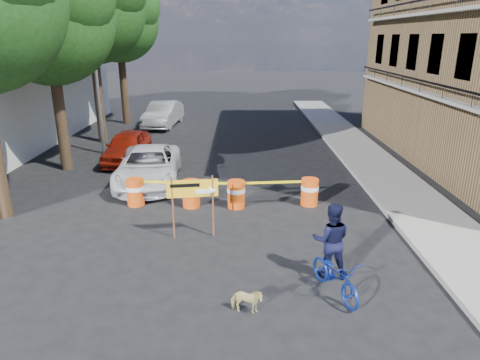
{
  "coord_description": "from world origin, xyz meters",
  "views": [
    {
      "loc": [
        0.46,
        -10.22,
        5.29
      ],
      "look_at": [
        0.47,
        1.65,
        1.3
      ],
      "focal_mm": 32.0,
      "sensor_mm": 36.0,
      "label": 1
    }
  ],
  "objects_px": {
    "suv_white": "(149,166)",
    "sedan_red": "(127,147)",
    "barrel_far_left": "(135,191)",
    "sedan_silver": "(163,114)",
    "bicycle": "(337,258)",
    "pedestrian": "(331,240)",
    "barrel_mid_left": "(191,193)",
    "barrel_mid_right": "(236,194)",
    "barrel_far_right": "(310,191)",
    "dog": "(247,301)",
    "detour_sign": "(199,193)"
  },
  "relations": [
    {
      "from": "bicycle",
      "to": "suv_white",
      "type": "relative_size",
      "value": 0.36
    },
    {
      "from": "barrel_far_right",
      "to": "bicycle",
      "type": "bearing_deg",
      "value": -92.82
    },
    {
      "from": "barrel_far_right",
      "to": "suv_white",
      "type": "xyz_separation_m",
      "value": [
        -5.73,
        2.22,
        0.2
      ]
    },
    {
      "from": "bicycle",
      "to": "barrel_mid_right",
      "type": "bearing_deg",
      "value": 92.46
    },
    {
      "from": "detour_sign",
      "to": "sedan_red",
      "type": "distance_m",
      "value": 8.56
    },
    {
      "from": "barrel_far_left",
      "to": "sedan_red",
      "type": "height_order",
      "value": "sedan_red"
    },
    {
      "from": "dog",
      "to": "sedan_silver",
      "type": "relative_size",
      "value": 0.15
    },
    {
      "from": "bicycle",
      "to": "sedan_silver",
      "type": "bearing_deg",
      "value": 89.21
    },
    {
      "from": "pedestrian",
      "to": "bicycle",
      "type": "height_order",
      "value": "pedestrian"
    },
    {
      "from": "barrel_mid_left",
      "to": "dog",
      "type": "xyz_separation_m",
      "value": [
        1.72,
        -5.7,
        -0.19
      ]
    },
    {
      "from": "sedan_red",
      "to": "barrel_far_left",
      "type": "bearing_deg",
      "value": -73.03
    },
    {
      "from": "sedan_silver",
      "to": "barrel_mid_left",
      "type": "bearing_deg",
      "value": -70.83
    },
    {
      "from": "barrel_far_left",
      "to": "bicycle",
      "type": "relative_size",
      "value": 0.52
    },
    {
      "from": "barrel_far_left",
      "to": "suv_white",
      "type": "bearing_deg",
      "value": 90.01
    },
    {
      "from": "barrel_far_left",
      "to": "sedan_silver",
      "type": "height_order",
      "value": "sedan_silver"
    },
    {
      "from": "pedestrian",
      "to": "barrel_mid_left",
      "type": "bearing_deg",
      "value": -41.69
    },
    {
      "from": "sedan_silver",
      "to": "detour_sign",
      "type": "bearing_deg",
      "value": -70.97
    },
    {
      "from": "dog",
      "to": "sedan_red",
      "type": "relative_size",
      "value": 0.17
    },
    {
      "from": "barrel_far_right",
      "to": "bicycle",
      "type": "distance_m",
      "value": 5.2
    },
    {
      "from": "barrel_mid_left",
      "to": "bicycle",
      "type": "bearing_deg",
      "value": -54.22
    },
    {
      "from": "barrel_far_left",
      "to": "barrel_far_right",
      "type": "relative_size",
      "value": 1.0
    },
    {
      "from": "barrel_mid_left",
      "to": "barrel_far_right",
      "type": "bearing_deg",
      "value": 2.21
    },
    {
      "from": "barrel_mid_left",
      "to": "suv_white",
      "type": "distance_m",
      "value": 3.01
    },
    {
      "from": "detour_sign",
      "to": "suv_white",
      "type": "distance_m",
      "value": 5.19
    },
    {
      "from": "barrel_mid_right",
      "to": "dog",
      "type": "height_order",
      "value": "barrel_mid_right"
    },
    {
      "from": "dog",
      "to": "sedan_red",
      "type": "bearing_deg",
      "value": 35.95
    },
    {
      "from": "barrel_far_left",
      "to": "sedan_red",
      "type": "distance_m",
      "value": 5.47
    },
    {
      "from": "pedestrian",
      "to": "sedan_silver",
      "type": "relative_size",
      "value": 0.39
    },
    {
      "from": "pedestrian",
      "to": "sedan_silver",
      "type": "xyz_separation_m",
      "value": [
        -6.8,
        17.58,
        -0.14
      ]
    },
    {
      "from": "barrel_mid_right",
      "to": "barrel_far_right",
      "type": "relative_size",
      "value": 1.0
    },
    {
      "from": "barrel_mid_left",
      "to": "detour_sign",
      "type": "distance_m",
      "value": 2.42
    },
    {
      "from": "detour_sign",
      "to": "pedestrian",
      "type": "bearing_deg",
      "value": -39.96
    },
    {
      "from": "suv_white",
      "to": "barrel_mid_right",
      "type": "bearing_deg",
      "value": -41.63
    },
    {
      "from": "barrel_far_left",
      "to": "dog",
      "type": "bearing_deg",
      "value": -58.62
    },
    {
      "from": "barrel_far_left",
      "to": "sedan_silver",
      "type": "relative_size",
      "value": 0.2
    },
    {
      "from": "barrel_mid_right",
      "to": "pedestrian",
      "type": "height_order",
      "value": "pedestrian"
    },
    {
      "from": "barrel_far_right",
      "to": "barrel_mid_left",
      "type": "bearing_deg",
      "value": -177.79
    },
    {
      "from": "barrel_far_left",
      "to": "barrel_far_right",
      "type": "bearing_deg",
      "value": 0.07
    },
    {
      "from": "barrel_far_left",
      "to": "suv_white",
      "type": "xyz_separation_m",
      "value": [
        -0.0,
        2.23,
        0.2
      ]
    },
    {
      "from": "barrel_far_left",
      "to": "barrel_mid_right",
      "type": "height_order",
      "value": "same"
    },
    {
      "from": "barrel_mid_right",
      "to": "sedan_red",
      "type": "distance_m",
      "value": 7.31
    },
    {
      "from": "dog",
      "to": "bicycle",
      "type": "bearing_deg",
      "value": -59.46
    },
    {
      "from": "barrel_mid_right",
      "to": "sedan_silver",
      "type": "relative_size",
      "value": 0.2
    },
    {
      "from": "suv_white",
      "to": "barrel_mid_left",
      "type": "bearing_deg",
      "value": -57.43
    },
    {
      "from": "bicycle",
      "to": "sedan_silver",
      "type": "height_order",
      "value": "bicycle"
    },
    {
      "from": "suv_white",
      "to": "sedan_red",
      "type": "height_order",
      "value": "sedan_red"
    },
    {
      "from": "barrel_far_left",
      "to": "suv_white",
      "type": "height_order",
      "value": "suv_white"
    },
    {
      "from": "dog",
      "to": "pedestrian",
      "type": "bearing_deg",
      "value": -42.01
    },
    {
      "from": "pedestrian",
      "to": "bicycle",
      "type": "distance_m",
      "value": 0.79
    },
    {
      "from": "barrel_mid_right",
      "to": "suv_white",
      "type": "xyz_separation_m",
      "value": [
        -3.31,
        2.43,
        0.2
      ]
    }
  ]
}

